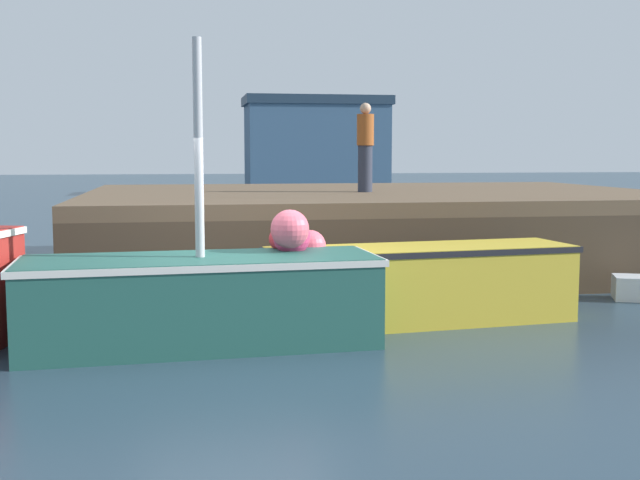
# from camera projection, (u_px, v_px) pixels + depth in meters

# --- Properties ---
(ground) EXTENTS (120.00, 160.00, 0.10)m
(ground) POSITION_uv_depth(u_px,v_px,m) (240.00, 341.00, 10.09)
(ground) COLOR #283D4C
(pier) EXTENTS (11.55, 8.08, 1.55)m
(pier) POSITION_uv_depth(u_px,v_px,m) (379.00, 204.00, 16.00)
(pier) COLOR brown
(pier) RESTS_ON ground
(fishing_boat_near_right) EXTENTS (4.35, 1.69, 3.66)m
(fishing_boat_near_right) POSITION_uv_depth(u_px,v_px,m) (201.00, 298.00, 9.60)
(fishing_boat_near_right) COLOR #23564C
(fishing_boat_near_right) RESTS_ON ground
(fishing_boat_mid) EXTENTS (4.38, 1.60, 1.61)m
(fishing_boat_mid) POSITION_uv_depth(u_px,v_px,m) (413.00, 279.00, 10.89)
(fishing_boat_mid) COLOR gold
(fishing_boat_mid) RESTS_ON ground
(dockworker) EXTENTS (0.34, 0.34, 1.76)m
(dockworker) POSITION_uv_depth(u_px,v_px,m) (365.00, 147.00, 15.85)
(dockworker) COLOR #2D3342
(dockworker) RESTS_ON pier
(warehouse) EXTENTS (8.16, 4.23, 5.49)m
(warehouse) POSITION_uv_depth(u_px,v_px,m) (316.00, 145.00, 45.47)
(warehouse) COLOR #385675
(warehouse) RESTS_ON ground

